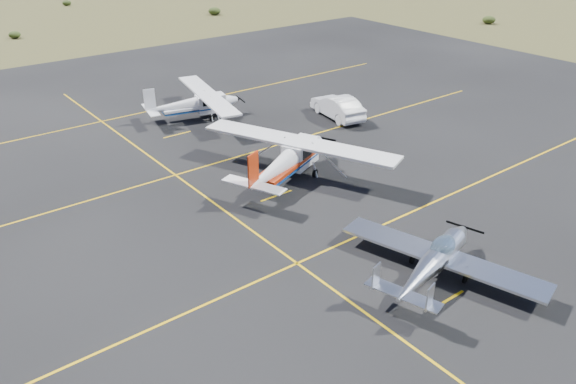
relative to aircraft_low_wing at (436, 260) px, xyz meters
name	(u,v)px	position (x,y,z in m)	size (l,w,h in m)	color
ground	(427,237)	(2.25, 2.21, -0.91)	(1600.00, 1600.00, 0.00)	#383D1C
apron	(326,184)	(2.25, 9.21, -0.91)	(72.00, 72.00, 0.02)	black
aircraft_low_wing	(436,260)	(0.00, 0.00, 0.00)	(6.41, 8.74, 1.90)	silver
aircraft_cessna	(289,158)	(0.91, 10.82, 0.40)	(8.41, 11.26, 2.94)	white
aircraft_plain	(194,103)	(1.79, 22.75, 0.22)	(6.37, 10.04, 2.54)	white
sedan	(337,107)	(9.87, 16.72, -0.10)	(1.70, 4.87, 1.61)	white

